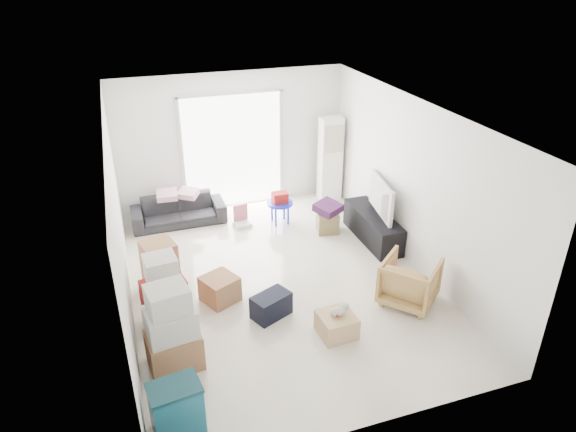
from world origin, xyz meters
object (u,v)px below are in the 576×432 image
(wood_crate, at_px, (337,325))
(armchair, at_px, (410,279))
(tv_console, at_px, (373,227))
(television, at_px, (374,210))
(ottoman, at_px, (327,222))
(ac_tower, at_px, (330,159))
(sofa, at_px, (178,207))
(kids_table, at_px, (280,201))
(storage_bins, at_px, (177,408))

(wood_crate, bearing_deg, armchair, 15.00)
(tv_console, distance_m, television, 0.33)
(tv_console, bearing_deg, wood_crate, -126.87)
(wood_crate, bearing_deg, ottoman, 69.92)
(ac_tower, relative_size, ottoman, 4.61)
(sofa, xyz_separation_m, wood_crate, (1.56, -3.97, -0.19))
(tv_console, distance_m, kids_table, 1.81)
(sofa, bearing_deg, television, -28.66)
(ac_tower, height_order, armchair, ac_tower)
(sofa, distance_m, kids_table, 1.94)
(tv_console, bearing_deg, storage_bins, -141.34)
(ac_tower, height_order, kids_table, ac_tower)
(ac_tower, distance_m, armchair, 3.82)
(kids_table, bearing_deg, ac_tower, 29.64)
(ottoman, bearing_deg, ac_tower, 66.33)
(television, bearing_deg, tv_console, 0.00)
(tv_console, relative_size, television, 1.38)
(wood_crate, bearing_deg, kids_table, 85.27)
(television, relative_size, armchair, 1.43)
(sofa, height_order, kids_table, sofa)
(storage_bins, bearing_deg, kids_table, 59.48)
(storage_bins, xyz_separation_m, wood_crate, (2.24, 0.91, -0.16))
(storage_bins, bearing_deg, television, 38.66)
(kids_table, xyz_separation_m, wood_crate, (-0.28, -3.37, -0.29))
(tv_console, xyz_separation_m, armchair, (-0.36, -1.86, 0.13))
(television, relative_size, storage_bins, 1.78)
(wood_crate, bearing_deg, storage_bins, -157.89)
(sofa, bearing_deg, ottoman, -25.32)
(sofa, xyz_separation_m, armchair, (2.86, -3.62, 0.04))
(armchair, distance_m, storage_bins, 3.76)
(armchair, relative_size, kids_table, 1.23)
(armchair, bearing_deg, storage_bins, 68.55)
(ac_tower, bearing_deg, sofa, -177.29)
(television, height_order, storage_bins, television)
(storage_bins, relative_size, kids_table, 0.99)
(ottoman, xyz_separation_m, wood_crate, (-1.01, -2.75, -0.03))
(ac_tower, xyz_separation_m, armchair, (-0.31, -3.77, -0.49))
(tv_console, xyz_separation_m, ottoman, (-0.65, 0.54, -0.07))
(storage_bins, xyz_separation_m, ottoman, (3.25, 3.67, -0.12))
(tv_console, bearing_deg, sofa, 151.28)
(television, bearing_deg, kids_table, 59.60)
(sofa, bearing_deg, tv_console, -28.66)
(storage_bins, distance_m, wood_crate, 2.43)
(armchair, bearing_deg, kids_table, -22.35)
(ottoman, bearing_deg, sofa, 154.61)
(sofa, relative_size, armchair, 2.27)
(storage_bins, distance_m, ottoman, 4.90)
(television, relative_size, ottoman, 2.92)
(storage_bins, bearing_deg, tv_console, 38.66)
(television, bearing_deg, wood_crate, 152.77)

